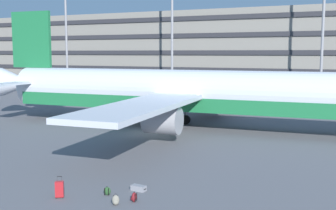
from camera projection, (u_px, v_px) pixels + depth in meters
name	position (u px, v px, depth m)	size (l,w,h in m)	color
ground_plane	(153.00, 133.00, 36.20)	(600.00, 600.00, 0.00)	#5B5B60
terminal_structure	(261.00, 53.00, 73.38)	(177.67, 19.04, 13.65)	gray
airliner	(191.00, 93.00, 38.31)	(43.00, 34.83, 11.01)	silver
light_mast_left	(66.00, 14.00, 70.36)	(1.80, 0.50, 22.96)	gray
light_mast_center_left	(172.00, 7.00, 62.37)	(1.80, 0.50, 23.46)	gray
suitcase_large	(139.00, 188.00, 21.13)	(0.80, 0.43, 0.27)	gray
suitcase_upright	(59.00, 189.00, 20.06)	(0.47, 0.42, 1.02)	#B21E23
backpack_silver	(116.00, 200.00, 19.09)	(0.41, 0.39, 0.52)	gray
backpack_red	(107.00, 191.00, 20.46)	(0.38, 0.31, 0.46)	#264C26
backpack_small	(134.00, 197.00, 19.54)	(0.28, 0.37, 0.50)	maroon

